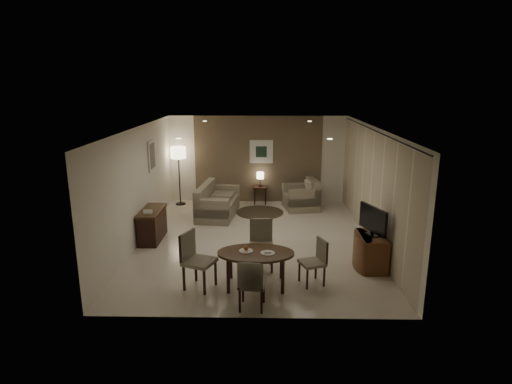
{
  "coord_description": "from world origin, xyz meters",
  "views": [
    {
      "loc": [
        0.19,
        -9.69,
        3.72
      ],
      "look_at": [
        0.0,
        0.2,
        1.15
      ],
      "focal_mm": 30.0,
      "sensor_mm": 36.0,
      "label": 1
    }
  ],
  "objects_px": {
    "tv_cabinet": "(372,251)",
    "chair_near": "(252,283)",
    "side_table": "(260,195)",
    "chair_far": "(261,246)",
    "sofa": "(218,200)",
    "console_desk": "(152,225)",
    "floor_lamp": "(179,176)",
    "chair_right": "(312,262)",
    "chair_left": "(199,261)",
    "dining_table": "(256,269)",
    "armchair": "(301,194)"
  },
  "relations": [
    {
      "from": "sofa",
      "to": "armchair",
      "type": "relative_size",
      "value": 1.88
    },
    {
      "from": "chair_left",
      "to": "armchair",
      "type": "xyz_separation_m",
      "value": [
        2.28,
        5.11,
        -0.08
      ]
    },
    {
      "from": "chair_near",
      "to": "armchair",
      "type": "bearing_deg",
      "value": -96.94
    },
    {
      "from": "side_table",
      "to": "floor_lamp",
      "type": "xyz_separation_m",
      "value": [
        -2.48,
        -0.17,
        0.63
      ]
    },
    {
      "from": "chair_right",
      "to": "chair_left",
      "type": "bearing_deg",
      "value": -104.36
    },
    {
      "from": "console_desk",
      "to": "floor_lamp",
      "type": "height_order",
      "value": "floor_lamp"
    },
    {
      "from": "chair_left",
      "to": "sofa",
      "type": "relative_size",
      "value": 0.56
    },
    {
      "from": "chair_left",
      "to": "chair_near",
      "type": "bearing_deg",
      "value": -103.99
    },
    {
      "from": "chair_right",
      "to": "armchair",
      "type": "height_order",
      "value": "armchair"
    },
    {
      "from": "console_desk",
      "to": "chair_far",
      "type": "height_order",
      "value": "chair_far"
    },
    {
      "from": "console_desk",
      "to": "floor_lamp",
      "type": "xyz_separation_m",
      "value": [
        0.08,
        3.07,
        0.53
      ]
    },
    {
      "from": "chair_far",
      "to": "dining_table",
      "type": "bearing_deg",
      "value": -100.26
    },
    {
      "from": "console_desk",
      "to": "chair_far",
      "type": "relative_size",
      "value": 1.2
    },
    {
      "from": "chair_near",
      "to": "side_table",
      "type": "xyz_separation_m",
      "value": [
        0.07,
        6.4,
        -0.18
      ]
    },
    {
      "from": "armchair",
      "to": "side_table",
      "type": "height_order",
      "value": "armchair"
    },
    {
      "from": "armchair",
      "to": "floor_lamp",
      "type": "bearing_deg",
      "value": -106.7
    },
    {
      "from": "dining_table",
      "to": "tv_cabinet",
      "type": "bearing_deg",
      "value": 20.05
    },
    {
      "from": "chair_near",
      "to": "side_table",
      "type": "height_order",
      "value": "chair_near"
    },
    {
      "from": "chair_far",
      "to": "sofa",
      "type": "distance_m",
      "value": 3.8
    },
    {
      "from": "tv_cabinet",
      "to": "chair_right",
      "type": "relative_size",
      "value": 1.04
    },
    {
      "from": "tv_cabinet",
      "to": "sofa",
      "type": "relative_size",
      "value": 0.48
    },
    {
      "from": "console_desk",
      "to": "dining_table",
      "type": "xyz_separation_m",
      "value": [
        2.54,
        -2.36,
        -0.04
      ]
    },
    {
      "from": "console_desk",
      "to": "tv_cabinet",
      "type": "distance_m",
      "value": 5.11
    },
    {
      "from": "tv_cabinet",
      "to": "side_table",
      "type": "xyz_separation_m",
      "value": [
        -2.33,
        4.74,
        -0.08
      ]
    },
    {
      "from": "chair_near",
      "to": "armchair",
      "type": "relative_size",
      "value": 0.9
    },
    {
      "from": "dining_table",
      "to": "floor_lamp",
      "type": "relative_size",
      "value": 0.79
    },
    {
      "from": "tv_cabinet",
      "to": "side_table",
      "type": "relative_size",
      "value": 1.66
    },
    {
      "from": "armchair",
      "to": "chair_right",
      "type": "bearing_deg",
      "value": -12.52
    },
    {
      "from": "chair_left",
      "to": "chair_right",
      "type": "distance_m",
      "value": 2.09
    },
    {
      "from": "tv_cabinet",
      "to": "floor_lamp",
      "type": "distance_m",
      "value": 6.66
    },
    {
      "from": "console_desk",
      "to": "chair_near",
      "type": "xyz_separation_m",
      "value": [
        2.49,
        -3.17,
        0.08
      ]
    },
    {
      "from": "console_desk",
      "to": "chair_near",
      "type": "distance_m",
      "value": 4.03
    },
    {
      "from": "console_desk",
      "to": "sofa",
      "type": "height_order",
      "value": "sofa"
    },
    {
      "from": "chair_left",
      "to": "chair_right",
      "type": "bearing_deg",
      "value": -62.91
    },
    {
      "from": "console_desk",
      "to": "armchair",
      "type": "relative_size",
      "value": 1.2
    },
    {
      "from": "tv_cabinet",
      "to": "chair_near",
      "type": "xyz_separation_m",
      "value": [
        -2.4,
        -1.67,
        0.1
      ]
    },
    {
      "from": "tv_cabinet",
      "to": "chair_right",
      "type": "xyz_separation_m",
      "value": [
        -1.3,
        -0.76,
        0.08
      ]
    },
    {
      "from": "console_desk",
      "to": "floor_lamp",
      "type": "bearing_deg",
      "value": 88.55
    },
    {
      "from": "chair_left",
      "to": "side_table",
      "type": "height_order",
      "value": "chair_left"
    },
    {
      "from": "tv_cabinet",
      "to": "sofa",
      "type": "height_order",
      "value": "sofa"
    },
    {
      "from": "console_desk",
      "to": "chair_near",
      "type": "relative_size",
      "value": 1.33
    },
    {
      "from": "tv_cabinet",
      "to": "chair_left",
      "type": "height_order",
      "value": "chair_left"
    },
    {
      "from": "console_desk",
      "to": "side_table",
      "type": "distance_m",
      "value": 4.13
    },
    {
      "from": "tv_cabinet",
      "to": "chair_far",
      "type": "xyz_separation_m",
      "value": [
        -2.25,
        -0.12,
        0.15
      ]
    },
    {
      "from": "console_desk",
      "to": "sofa",
      "type": "relative_size",
      "value": 0.64
    },
    {
      "from": "tv_cabinet",
      "to": "sofa",
      "type": "xyz_separation_m",
      "value": [
        -3.52,
        3.47,
        0.09
      ]
    },
    {
      "from": "tv_cabinet",
      "to": "dining_table",
      "type": "height_order",
      "value": "tv_cabinet"
    },
    {
      "from": "armchair",
      "to": "floor_lamp",
      "type": "relative_size",
      "value": 0.56
    },
    {
      "from": "chair_right",
      "to": "side_table",
      "type": "xyz_separation_m",
      "value": [
        -1.03,
        5.5,
        -0.16
      ]
    },
    {
      "from": "chair_right",
      "to": "sofa",
      "type": "relative_size",
      "value": 0.46
    }
  ]
}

